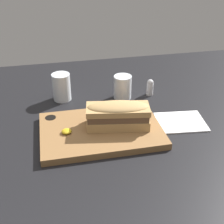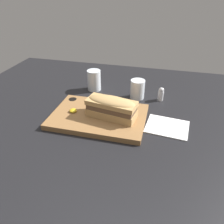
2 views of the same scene
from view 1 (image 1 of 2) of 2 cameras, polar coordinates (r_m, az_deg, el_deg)
name	(u,v)px [view 1 (image 1 of 2)]	position (r cm, az deg, el deg)	size (l,w,h in cm)	color
dining_table	(129,137)	(93.00, 3.12, -4.58)	(150.52, 123.34, 2.00)	black
serving_board	(100,130)	(92.22, -2.13, -3.36)	(35.17, 23.98, 2.10)	olive
sandwich	(118,114)	(90.02, 1.09, -0.36)	(19.06, 10.10, 7.74)	tan
mustard_dollop	(67,131)	(89.83, -8.30, -3.51)	(2.83, 2.83, 1.13)	gold
water_glass	(62,89)	(110.49, -9.18, 4.24)	(6.30, 6.30, 9.58)	silver
wine_glass	(123,88)	(110.37, 1.95, 4.41)	(6.24, 6.24, 8.35)	silver
napkin	(181,122)	(99.95, 12.47, -1.77)	(15.98, 13.54, 0.40)	white
salt_shaker	(150,87)	(113.58, 6.97, 4.56)	(2.46, 2.46, 6.01)	silver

